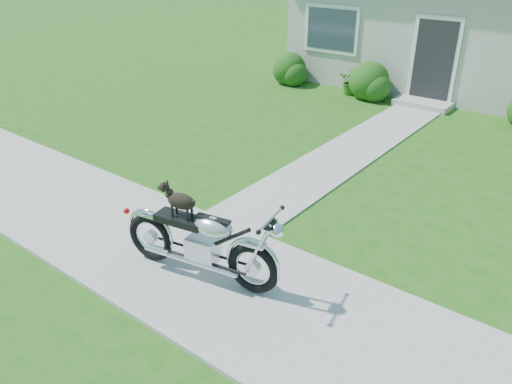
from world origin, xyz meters
TOP-DOWN VIEW (x-y plane):
  - ground at (0.00, 0.00)m, footprint 80.00×80.00m
  - sidewalk at (0.00, 0.00)m, footprint 24.00×2.20m
  - walkway at (-1.50, 5.00)m, footprint 1.20×8.00m
  - shrub_row at (-1.61, 8.50)m, footprint 9.37×1.07m
  - potted_plant_left at (-3.50, 8.55)m, footprint 0.76×0.69m
  - motorcycle_with_dog at (-0.96, -0.14)m, footprint 2.21×0.73m

SIDE VIEW (x-z plane):
  - ground at x=0.00m, z-range 0.00..0.00m
  - walkway at x=-1.50m, z-range 0.00..0.03m
  - sidewalk at x=0.00m, z-range 0.00..0.04m
  - potted_plant_left at x=-3.50m, z-range 0.00..0.74m
  - shrub_row at x=-1.61m, z-range -0.11..0.95m
  - motorcycle_with_dog at x=-0.96m, z-range -0.04..1.15m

